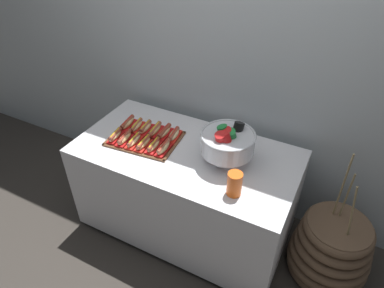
{
  "coord_description": "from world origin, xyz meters",
  "views": [
    {
      "loc": [
        0.88,
        -1.61,
        2.2
      ],
      "look_at": [
        0.05,
        -0.01,
        0.84
      ],
      "focal_mm": 32.13,
      "sensor_mm": 36.0,
      "label": 1
    }
  ],
  "objects_px": {
    "hot_dog_8": "(145,128)",
    "buffet_table": "(186,189)",
    "hot_dog_2": "(134,141)",
    "punch_bowl": "(228,142)",
    "hot_dog_6": "(127,124)",
    "hot_dog_10": "(164,132)",
    "serving_tray": "(145,139)",
    "floor_vase": "(331,249)",
    "hot_dog_3": "(144,143)",
    "hot_dog_1": "(125,138)",
    "hot_dog_11": "(174,135)",
    "hot_dog_0": "(115,136)",
    "hot_dog_9": "(155,130)",
    "hot_dog_5": "(163,148)",
    "cup_stack": "(234,184)",
    "hot_dog_4": "(154,146)",
    "hot_dog_7": "(136,126)"
  },
  "relations": [
    {
      "from": "hot_dog_3",
      "to": "cup_stack",
      "type": "xyz_separation_m",
      "value": [
        0.71,
        -0.13,
        0.04
      ]
    },
    {
      "from": "floor_vase",
      "to": "cup_stack",
      "type": "relative_size",
      "value": 6.78
    },
    {
      "from": "floor_vase",
      "to": "hot_dog_8",
      "type": "distance_m",
      "value": 1.53
    },
    {
      "from": "hot_dog_3",
      "to": "hot_dog_7",
      "type": "bearing_deg",
      "value": 137.6
    },
    {
      "from": "hot_dog_1",
      "to": "hot_dog_5",
      "type": "bearing_deg",
      "value": 5.32
    },
    {
      "from": "hot_dog_8",
      "to": "hot_dog_9",
      "type": "xyz_separation_m",
      "value": [
        0.07,
        0.01,
        -0.0
      ]
    },
    {
      "from": "hot_dog_8",
      "to": "hot_dog_7",
      "type": "bearing_deg",
      "value": -174.68
    },
    {
      "from": "buffet_table",
      "to": "hot_dog_3",
      "type": "height_order",
      "value": "hot_dog_3"
    },
    {
      "from": "hot_dog_1",
      "to": "punch_bowl",
      "type": "bearing_deg",
      "value": 11.25
    },
    {
      "from": "hot_dog_8",
      "to": "hot_dog_9",
      "type": "bearing_deg",
      "value": 5.32
    },
    {
      "from": "serving_tray",
      "to": "hot_dog_6",
      "type": "distance_m",
      "value": 0.21
    },
    {
      "from": "hot_dog_1",
      "to": "hot_dog_2",
      "type": "distance_m",
      "value": 0.08
    },
    {
      "from": "hot_dog_11",
      "to": "cup_stack",
      "type": "height_order",
      "value": "cup_stack"
    },
    {
      "from": "floor_vase",
      "to": "hot_dog_6",
      "type": "xyz_separation_m",
      "value": [
        -1.57,
        -0.05,
        0.57
      ]
    },
    {
      "from": "hot_dog_4",
      "to": "hot_dog_5",
      "type": "height_order",
      "value": "hot_dog_5"
    },
    {
      "from": "hot_dog_3",
      "to": "hot_dog_9",
      "type": "relative_size",
      "value": 0.95
    },
    {
      "from": "hot_dog_11",
      "to": "hot_dog_0",
      "type": "bearing_deg",
      "value": -150.93
    },
    {
      "from": "hot_dog_0",
      "to": "hot_dog_9",
      "type": "xyz_separation_m",
      "value": [
        0.21,
        0.19,
        -0.0
      ]
    },
    {
      "from": "hot_dog_5",
      "to": "punch_bowl",
      "type": "distance_m",
      "value": 0.44
    },
    {
      "from": "hot_dog_5",
      "to": "hot_dog_11",
      "type": "height_order",
      "value": "hot_dog_5"
    },
    {
      "from": "floor_vase",
      "to": "hot_dog_10",
      "type": "distance_m",
      "value": 1.39
    },
    {
      "from": "hot_dog_2",
      "to": "punch_bowl",
      "type": "xyz_separation_m",
      "value": [
        0.63,
        0.13,
        0.12
      ]
    },
    {
      "from": "hot_dog_6",
      "to": "hot_dog_10",
      "type": "distance_m",
      "value": 0.3
    },
    {
      "from": "floor_vase",
      "to": "hot_dog_3",
      "type": "bearing_deg",
      "value": -171.84
    },
    {
      "from": "hot_dog_6",
      "to": "hot_dog_7",
      "type": "xyz_separation_m",
      "value": [
        0.07,
        0.01,
        -0.0
      ]
    },
    {
      "from": "hot_dog_1",
      "to": "hot_dog_9",
      "type": "height_order",
      "value": "same"
    },
    {
      "from": "hot_dog_6",
      "to": "cup_stack",
      "type": "xyz_separation_m",
      "value": [
        0.95,
        -0.27,
        0.04
      ]
    },
    {
      "from": "serving_tray",
      "to": "punch_bowl",
      "type": "height_order",
      "value": "punch_bowl"
    },
    {
      "from": "hot_dog_0",
      "to": "hot_dog_9",
      "type": "height_order",
      "value": "hot_dog_0"
    },
    {
      "from": "hot_dog_5",
      "to": "hot_dog_11",
      "type": "distance_m",
      "value": 0.17
    },
    {
      "from": "serving_tray",
      "to": "hot_dog_3",
      "type": "distance_m",
      "value": 0.1
    },
    {
      "from": "hot_dog_1",
      "to": "hot_dog_3",
      "type": "relative_size",
      "value": 1.01
    },
    {
      "from": "buffet_table",
      "to": "hot_dog_5",
      "type": "height_order",
      "value": "hot_dog_5"
    },
    {
      "from": "floor_vase",
      "to": "serving_tray",
      "type": "distance_m",
      "value": 1.48
    },
    {
      "from": "hot_dog_5",
      "to": "hot_dog_8",
      "type": "distance_m",
      "value": 0.28
    },
    {
      "from": "hot_dog_1",
      "to": "hot_dog_11",
      "type": "xyz_separation_m",
      "value": [
        0.28,
        0.19,
        -0.0
      ]
    },
    {
      "from": "buffet_table",
      "to": "hot_dog_4",
      "type": "xyz_separation_m",
      "value": [
        -0.2,
        -0.09,
        0.4
      ]
    },
    {
      "from": "floor_vase",
      "to": "hot_dog_0",
      "type": "xyz_separation_m",
      "value": [
        -1.55,
        -0.21,
        0.56
      ]
    },
    {
      "from": "hot_dog_5",
      "to": "hot_dog_9",
      "type": "relative_size",
      "value": 0.9
    },
    {
      "from": "hot_dog_11",
      "to": "punch_bowl",
      "type": "bearing_deg",
      "value": -6.92
    },
    {
      "from": "hot_dog_8",
      "to": "buffet_table",
      "type": "bearing_deg",
      "value": -9.21
    },
    {
      "from": "hot_dog_1",
      "to": "cup_stack",
      "type": "xyz_separation_m",
      "value": [
        0.86,
        -0.12,
        0.04
      ]
    },
    {
      "from": "hot_dog_1",
      "to": "hot_dog_7",
      "type": "relative_size",
      "value": 1.02
    },
    {
      "from": "floor_vase",
      "to": "hot_dog_1",
      "type": "xyz_separation_m",
      "value": [
        -1.48,
        -0.2,
        0.56
      ]
    },
    {
      "from": "hot_dog_3",
      "to": "hot_dog_10",
      "type": "distance_m",
      "value": 0.18
    },
    {
      "from": "floor_vase",
      "to": "punch_bowl",
      "type": "bearing_deg",
      "value": -175.27
    },
    {
      "from": "buffet_table",
      "to": "floor_vase",
      "type": "distance_m",
      "value": 1.07
    },
    {
      "from": "serving_tray",
      "to": "hot_dog_10",
      "type": "bearing_deg",
      "value": 41.58
    },
    {
      "from": "hot_dog_1",
      "to": "hot_dog_10",
      "type": "height_order",
      "value": "hot_dog_10"
    },
    {
      "from": "hot_dog_4",
      "to": "hot_dog_7",
      "type": "xyz_separation_m",
      "value": [
        -0.24,
        0.14,
        -0.0
      ]
    }
  ]
}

